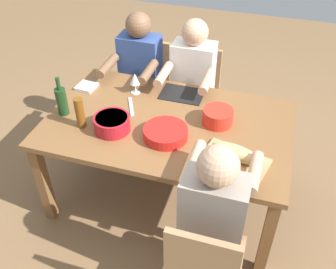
{
  "coord_description": "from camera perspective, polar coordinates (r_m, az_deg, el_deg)",
  "views": [
    {
      "loc": [
        0.63,
        -2.03,
        2.35
      ],
      "look_at": [
        0.0,
        0.0,
        0.63
      ],
      "focal_mm": 41.34,
      "sensor_mm": 36.0,
      "label": 1
    }
  ],
  "objects": [
    {
      "name": "dining_table",
      "position": [
        2.71,
        -0.0,
        0.5
      ],
      "size": [
        1.69,
        1.04,
        0.74
      ],
      "color": "brown",
      "rests_on": "ground_plane"
    },
    {
      "name": "wine_bottle",
      "position": [
        2.78,
        -15.41,
        4.85
      ],
      "size": [
        0.08,
        0.08,
        0.29
      ],
      "color": "#193819",
      "rests_on": "dining_table"
    },
    {
      "name": "serving_bowl_pasta",
      "position": [
        2.64,
        7.38,
        2.76
      ],
      "size": [
        0.21,
        0.21,
        0.11
      ],
      "color": "red",
      "rests_on": "dining_table"
    },
    {
      "name": "ground_plane",
      "position": [
        3.17,
        -0.0,
        -8.86
      ],
      "size": [
        8.0,
        8.0,
        0.0
      ],
      "primitive_type": "plane",
      "color": "brown"
    },
    {
      "name": "diner_near_right",
      "position": [
        2.15,
        6.75,
        -11.56
      ],
      "size": [
        0.41,
        0.53,
        1.2
      ],
      "color": "#2D2D38",
      "rests_on": "ground_plane"
    },
    {
      "name": "serving_bowl_salad",
      "position": [
        2.51,
        -0.36,
        0.3
      ],
      "size": [
        0.29,
        0.29,
        0.07
      ],
      "color": "red",
      "rests_on": "dining_table"
    },
    {
      "name": "serving_bowl_greens",
      "position": [
        2.59,
        -8.27,
        1.74
      ],
      "size": [
        0.24,
        0.24,
        0.1
      ],
      "color": "#B21923",
      "rests_on": "dining_table"
    },
    {
      "name": "napkin_stack",
      "position": [
        3.08,
        -11.92,
        6.92
      ],
      "size": [
        0.15,
        0.15,
        0.02
      ],
      "primitive_type": "cube",
      "rotation": [
        0.0,
        0.0,
        -0.09
      ],
      "color": "white",
      "rests_on": "dining_table"
    },
    {
      "name": "diner_far_left",
      "position": [
        3.34,
        -4.32,
        9.26
      ],
      "size": [
        0.41,
        0.53,
        1.2
      ],
      "color": "#2D2D38",
      "rests_on": "ground_plane"
    },
    {
      "name": "diner_far_center",
      "position": [
        3.22,
        3.51,
        8.06
      ],
      "size": [
        0.41,
        0.53,
        1.2
      ],
      "color": "#2D2D38",
      "rests_on": "ground_plane"
    },
    {
      "name": "chair_far_left",
      "position": [
        3.59,
        -3.12,
        7.7
      ],
      "size": [
        0.4,
        0.4,
        0.85
      ],
      "color": "#A87F56",
      "rests_on": "ground_plane"
    },
    {
      "name": "carving_knife",
      "position": [
        2.82,
        -5.46,
        4.11
      ],
      "size": [
        0.12,
        0.22,
        0.01
      ],
      "primitive_type": "cube",
      "rotation": [
        0.0,
        0.0,
        2.02
      ],
      "color": "silver",
      "rests_on": "dining_table"
    },
    {
      "name": "placemat_far_center",
      "position": [
        2.95,
        2.09,
        5.97
      ],
      "size": [
        0.32,
        0.23,
        0.01
      ],
      "primitive_type": "cube",
      "color": "black",
      "rests_on": "dining_table"
    },
    {
      "name": "wine_glass",
      "position": [
        2.92,
        -4.91,
        8.06
      ],
      "size": [
        0.08,
        0.08,
        0.17
      ],
      "color": "silver",
      "rests_on": "dining_table"
    },
    {
      "name": "cutting_board",
      "position": [
        2.39,
        9.84,
        -3.67
      ],
      "size": [
        0.44,
        0.31,
        0.02
      ],
      "primitive_type": "cube",
      "rotation": [
        0.0,
        0.0,
        -0.26
      ],
      "color": "tan",
      "rests_on": "dining_table"
    },
    {
      "name": "bread_loaf",
      "position": [
        2.36,
        9.99,
        -2.69
      ],
      "size": [
        0.34,
        0.19,
        0.09
      ],
      "primitive_type": "ellipsoid",
      "rotation": [
        0.0,
        0.0,
        -0.26
      ],
      "color": "tan",
      "rests_on": "cutting_board"
    },
    {
      "name": "chair_near_right",
      "position": [
        2.22,
        5.29,
        -18.62
      ],
      "size": [
        0.4,
        0.4,
        0.85
      ],
      "color": "#A87F56",
      "rests_on": "ground_plane"
    },
    {
      "name": "chair_far_center",
      "position": [
        3.48,
        4.13,
        6.51
      ],
      "size": [
        0.4,
        0.4,
        0.85
      ],
      "color": "#A87F56",
      "rests_on": "ground_plane"
    },
    {
      "name": "beer_bottle",
      "position": [
        2.63,
        -12.87,
        3.15
      ],
      "size": [
        0.06,
        0.06,
        0.22
      ],
      "primitive_type": "cylinder",
      "color": "brown",
      "rests_on": "dining_table"
    }
  ]
}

